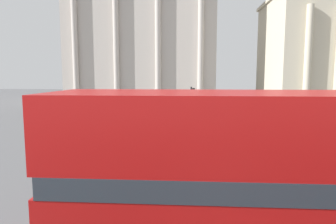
# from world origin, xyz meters

# --- Properties ---
(double_decker_bus) EXTENTS (10.64, 2.76, 4.28)m
(double_decker_bus) POSITION_xyz_m (1.43, 4.18, 2.38)
(double_decker_bus) COLOR black
(double_decker_bus) RESTS_ON ground_plane
(plaza_building_left) EXTENTS (25.76, 12.62, 25.66)m
(plaza_building_left) POSITION_xyz_m (-9.05, 51.72, 12.83)
(plaza_building_left) COLOR #BCB2A8
(plaza_building_left) RESTS_ON ground_plane
(traffic_light_near) EXTENTS (0.42, 0.24, 3.86)m
(traffic_light_near) POSITION_xyz_m (1.31, 9.57, 2.52)
(traffic_light_near) COLOR black
(traffic_light_near) RESTS_ON ground_plane
(traffic_light_mid) EXTENTS (0.42, 0.24, 3.50)m
(traffic_light_mid) POSITION_xyz_m (3.86, 16.23, 2.30)
(traffic_light_mid) COLOR black
(traffic_light_mid) RESTS_ON ground_plane
(traffic_light_far) EXTENTS (0.42, 0.24, 3.78)m
(traffic_light_far) POSITION_xyz_m (-0.58, 21.32, 2.47)
(traffic_light_far) COLOR black
(traffic_light_far) RESTS_ON ground_plane
(pedestrian_blue) EXTENTS (0.32, 0.32, 1.72)m
(pedestrian_blue) POSITION_xyz_m (1.90, 18.67, 0.99)
(pedestrian_blue) COLOR #282B33
(pedestrian_blue) RESTS_ON ground_plane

